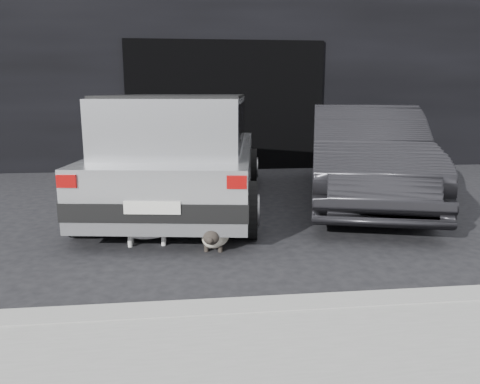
{
  "coord_description": "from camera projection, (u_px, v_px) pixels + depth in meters",
  "views": [
    {
      "loc": [
        0.16,
        -5.65,
        1.6
      ],
      "look_at": [
        0.71,
        -1.0,
        0.59
      ],
      "focal_mm": 35.0,
      "sensor_mm": 36.0,
      "label": 1
    }
  ],
  "objects": [
    {
      "name": "ground",
      "position": [
        174.0,
        223.0,
        5.8
      ],
      "size": [
        80.0,
        80.0,
        0.0
      ],
      "primitive_type": "plane",
      "color": "black",
      "rests_on": "ground"
    },
    {
      "name": "building_facade",
      "position": [
        218.0,
        53.0,
        11.21
      ],
      "size": [
        34.0,
        4.0,
        5.0
      ],
      "primitive_type": "cube",
      "color": "black",
      "rests_on": "ground"
    },
    {
      "name": "garage_opening",
      "position": [
        226.0,
        106.0,
        9.52
      ],
      "size": [
        4.0,
        0.1,
        2.6
      ],
      "primitive_type": "cube",
      "color": "black",
      "rests_on": "ground"
    },
    {
      "name": "curb",
      "position": [
        306.0,
        309.0,
        3.38
      ],
      "size": [
        18.0,
        0.25,
        0.12
      ],
      "primitive_type": "cube",
      "color": "gray",
      "rests_on": "ground"
    },
    {
      "name": "silver_hatchback",
      "position": [
        182.0,
        147.0,
        6.41
      ],
      "size": [
        2.57,
        4.44,
        1.55
      ],
      "rotation": [
        0.0,
        0.0,
        -0.15
      ],
      "color": "#B6B8BB",
      "rests_on": "ground"
    },
    {
      "name": "second_car",
      "position": [
        364.0,
        154.0,
        6.81
      ],
      "size": [
        2.56,
        4.49,
        1.4
      ],
      "primitive_type": "imported",
      "rotation": [
        0.0,
        0.0,
        -0.27
      ],
      "color": "black",
      "rests_on": "ground"
    },
    {
      "name": "cat_siamese",
      "position": [
        215.0,
        236.0,
        4.85
      ],
      "size": [
        0.41,
        0.84,
        0.29
      ],
      "rotation": [
        0.0,
        0.0,
        2.92
      ],
      "color": "beige",
      "rests_on": "ground"
    },
    {
      "name": "cat_white",
      "position": [
        151.0,
        226.0,
        4.97
      ],
      "size": [
        0.88,
        0.3,
        0.41
      ],
      "rotation": [
        0.0,
        0.0,
        -1.56
      ],
      "color": "white",
      "rests_on": "ground"
    }
  ]
}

